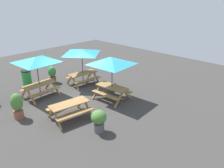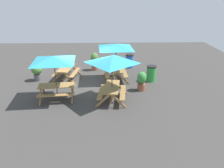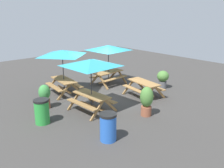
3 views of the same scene
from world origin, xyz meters
TOP-DOWN VIEW (x-y plane):
  - ground_plane at (0.00, 0.00)m, footprint 24.00×24.00m
  - picnic_table_0 at (1.50, 1.46)m, footprint 2.21×2.21m
  - picnic_table_1 at (-1.33, 1.78)m, footprint 2.82×2.82m
  - picnic_table_2 at (1.23, -1.37)m, footprint 2.82×2.82m
  - picnic_table_3 at (-1.54, -1.33)m, footprint 1.98×1.75m
  - trash_bin_green at (-1.04, 3.96)m, footprint 0.59×0.59m
  - potted_plant_0 at (-3.21, 0.37)m, footprint 0.55×0.55m
  - potted_plant_1 at (-1.36, -3.12)m, footprint 0.65×0.65m
  - potted_plant_2 at (0.32, 3.15)m, footprint 0.52×0.52m

SIDE VIEW (x-z plane):
  - ground_plane at x=0.00m, z-range 0.00..0.00m
  - trash_bin_green at x=-1.04m, z-range 0.00..0.98m
  - picnic_table_3 at x=-1.54m, z-range 0.16..0.97m
  - potted_plant_1 at x=-1.36m, z-range 0.08..1.08m
  - potted_plant_2 at x=0.32m, z-range 0.04..1.13m
  - potted_plant_0 at x=-3.21m, z-range 0.06..1.31m
  - picnic_table_0 at x=1.50m, z-range 0.82..3.16m
  - picnic_table_1 at x=-1.33m, z-range 0.82..3.16m
  - picnic_table_2 at x=1.23m, z-range 0.82..3.16m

